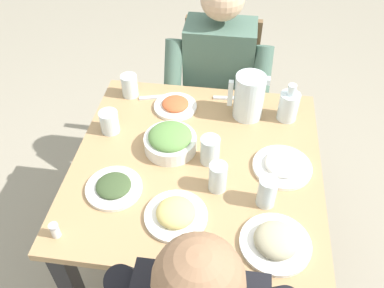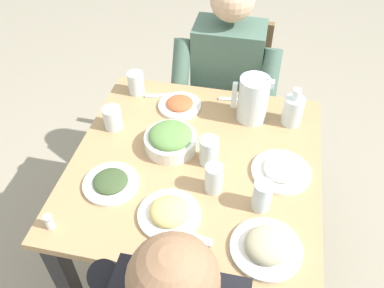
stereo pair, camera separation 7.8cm
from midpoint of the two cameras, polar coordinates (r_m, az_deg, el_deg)
ground_plane at (r=2.09m, az=1.48°, el=-16.40°), size 8.00×8.00×0.00m
dining_table at (r=1.58m, az=1.89°, el=-5.53°), size 0.90×0.90×0.73m
chair_near at (r=2.20m, az=6.07°, el=6.96°), size 0.40×0.40×0.87m
diner_near at (r=1.95m, az=5.59°, el=6.81°), size 0.48×0.53×1.17m
water_pitcher at (r=1.63m, az=9.91°, el=6.20°), size 0.16×0.12×0.19m
salad_bowl at (r=1.51m, az=-1.55°, el=0.64°), size 0.20×0.20×0.09m
plate_dolmas at (r=1.43m, az=-9.78°, el=-5.37°), size 0.19×0.19×0.04m
plate_fries at (r=1.32m, az=-1.51°, el=-9.64°), size 0.21×0.21×0.05m
plate_yoghurt at (r=1.49m, az=13.90°, el=-3.62°), size 0.21×0.21×0.04m
plate_rice_curry at (r=1.71m, az=-0.42°, el=5.53°), size 0.18×0.18×0.04m
plate_beans at (r=1.28m, az=12.19°, el=-13.90°), size 0.22×0.22×0.06m
water_glass_far_left at (r=1.62m, az=-9.74°, el=3.59°), size 0.07×0.07×0.09m
water_glass_far_right at (r=1.37m, az=4.73°, el=-4.88°), size 0.06×0.06×0.11m
water_glass_near_right at (r=1.78m, az=-6.62°, el=8.45°), size 0.07×0.07×0.10m
water_glass_by_pitcher at (r=1.34m, az=11.45°, el=-7.19°), size 0.06×0.06×0.11m
water_glass_center at (r=1.46m, az=3.93°, el=-1.03°), size 0.07×0.07×0.11m
oil_carafe at (r=1.67m, az=15.23°, el=4.37°), size 0.08×0.08×0.16m
salt_shaker at (r=1.35m, az=-17.83°, el=-10.37°), size 0.03×0.03×0.05m
fork_near at (r=1.28m, az=0.06°, el=-13.76°), size 0.17×0.05×0.01m
knife_near at (r=1.77m, az=8.04°, el=6.07°), size 0.19×0.03×0.01m
fork_far at (r=1.29m, az=0.98°, el=-12.65°), size 0.17×0.06×0.01m
knife_far at (r=1.78m, az=-2.37°, el=6.79°), size 0.18×0.07×0.01m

